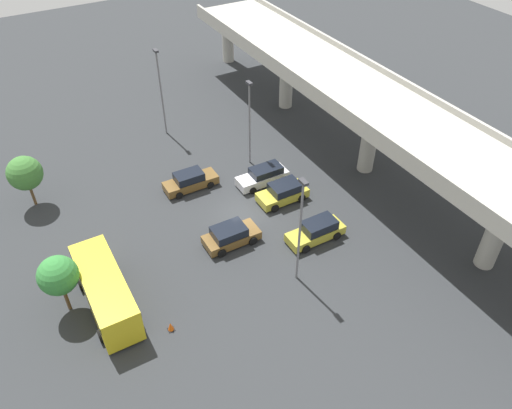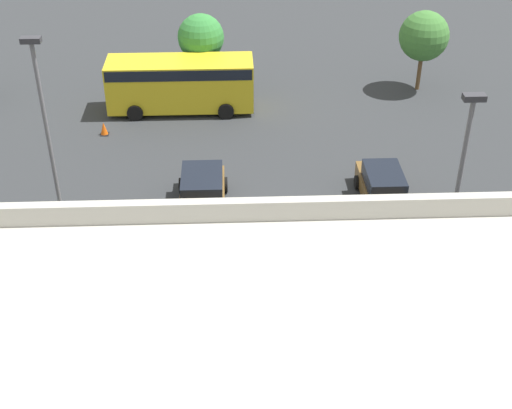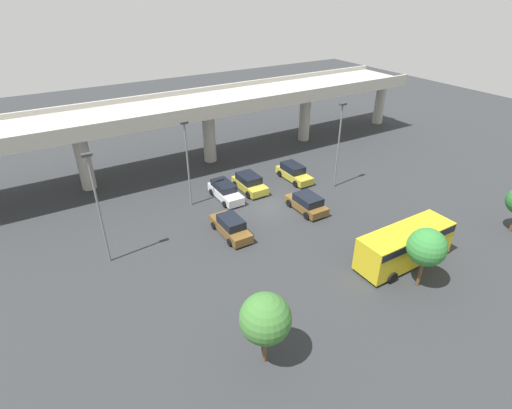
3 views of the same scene
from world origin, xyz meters
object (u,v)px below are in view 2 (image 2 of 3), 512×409
(parked_car_1, at_px, (345,277))
(parked_car_3, at_px, (202,192))
(parked_car_0, at_px, (383,190))
(shuttle_bus, at_px, (180,81))
(lamp_post_by_overpass, at_px, (458,189))
(tree_front_right, at_px, (201,37))
(parked_car_2, at_px, (267,282))
(lamp_post_near_aisle, at_px, (47,133))
(tree_front_left, at_px, (424,36))
(traffic_cone, at_px, (104,129))
(parked_car_4, at_px, (120,281))

(parked_car_1, xyz_separation_m, parked_car_3, (5.41, -6.07, 0.00))
(parked_car_0, bearing_deg, shuttle_bus, -137.45)
(lamp_post_by_overpass, bearing_deg, tree_front_right, -64.55)
(parked_car_2, xyz_separation_m, lamp_post_by_overpass, (-6.33, 0.27, 4.01))
(parked_car_1, bearing_deg, lamp_post_near_aisle, 71.77)
(lamp_post_near_aisle, distance_m, tree_front_right, 15.96)
(parked_car_2, height_order, tree_front_left, tree_front_left)
(tree_front_left, bearing_deg, parked_car_0, 70.23)
(parked_car_0, height_order, traffic_cone, parked_car_0)
(lamp_post_by_overpass, bearing_deg, parked_car_4, -2.71)
(parked_car_2, distance_m, parked_car_4, 5.36)
(parked_car_0, xyz_separation_m, lamp_post_near_aisle, (13.49, 2.35, 4.33))
(shuttle_bus, height_order, lamp_post_near_aisle, lamp_post_near_aisle)
(parked_car_3, xyz_separation_m, traffic_cone, (5.32, -7.16, -0.44))
(tree_front_left, bearing_deg, parked_car_2, 61.93)
(parked_car_3, height_order, tree_front_left, tree_front_left)
(tree_front_right, bearing_deg, lamp_post_near_aisle, 70.61)
(parked_car_2, relative_size, lamp_post_by_overpass, 0.53)
(shuttle_bus, xyz_separation_m, tree_front_right, (-1.12, -2.42, 1.57))
(traffic_cone, bearing_deg, tree_front_left, -163.85)
(parked_car_4, relative_size, tree_front_right, 1.02)
(parked_car_0, relative_size, tree_front_left, 1.02)
(shuttle_bus, height_order, tree_front_left, tree_front_left)
(parked_car_3, bearing_deg, traffic_cone, -143.41)
(parked_car_0, distance_m, shuttle_bus, 13.86)
(tree_front_right, bearing_deg, parked_car_2, 98.33)
(shuttle_bus, bearing_deg, parked_car_3, 97.88)
(parked_car_3, bearing_deg, parked_car_2, 21.46)
(parked_car_0, distance_m, parked_car_1, 6.47)
(parked_car_2, xyz_separation_m, tree_front_right, (2.75, -18.81, 2.48))
(parked_car_0, xyz_separation_m, parked_car_4, (10.83, 5.92, 0.04))
(parked_car_2, bearing_deg, shuttle_bus, 13.32)
(tree_front_right, relative_size, traffic_cone, 6.58)
(lamp_post_near_aisle, relative_size, tree_front_right, 1.90)
(parked_car_4, bearing_deg, traffic_cone, 10.50)
(shuttle_bus, distance_m, lamp_post_by_overpass, 19.78)
(tree_front_left, relative_size, traffic_cone, 6.68)
(tree_front_left, bearing_deg, tree_front_right, -0.84)
(parked_car_0, distance_m, tree_front_left, 13.43)
(shuttle_bus, relative_size, tree_front_left, 1.70)
(parked_car_0, height_order, tree_front_left, tree_front_left)
(parked_car_3, bearing_deg, shuttle_bus, -172.12)
(parked_car_1, bearing_deg, parked_car_2, 94.91)
(parked_car_1, distance_m, parked_car_3, 8.13)
(parked_car_3, relative_size, parked_car_4, 0.93)
(parked_car_2, bearing_deg, tree_front_left, -28.07)
(parked_car_0, bearing_deg, lamp_post_by_overpass, 7.55)
(lamp_post_near_aisle, bearing_deg, parked_car_1, 161.77)
(lamp_post_near_aisle, height_order, tree_front_right, lamp_post_near_aisle)
(parked_car_0, relative_size, traffic_cone, 6.83)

